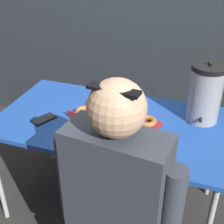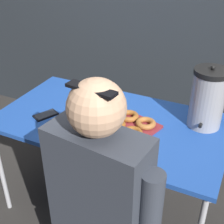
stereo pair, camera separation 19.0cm
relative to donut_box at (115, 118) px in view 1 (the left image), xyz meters
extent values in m
plane|color=#2D2B28|center=(-0.03, 0.00, -0.76)|extent=(12.00, 12.00, 0.00)
cube|color=#23282D|center=(-0.03, 1.05, 0.49)|extent=(6.00, 0.10, 2.50)
cube|color=#1E479E|center=(-0.03, 0.00, -0.04)|extent=(1.42, 0.78, 0.03)
cylinder|color=#ADADB2|center=(-0.69, 0.35, -0.41)|extent=(0.03, 0.03, 0.71)
cylinder|color=#ADADB2|center=(0.64, 0.35, -0.41)|extent=(0.03, 0.03, 0.71)
cube|color=maroon|center=(0.00, 0.00, -0.02)|extent=(0.59, 0.42, 0.02)
cube|color=maroon|center=(-0.04, -0.13, 0.01)|extent=(0.51, 0.16, 0.04)
torus|color=#A76A37|center=(-0.20, 0.00, 0.01)|extent=(0.17, 0.17, 0.03)
torus|color=#955825|center=(-0.08, -0.04, 0.01)|extent=(0.17, 0.17, 0.03)
torus|color=brown|center=(0.04, -0.08, 0.01)|extent=(0.17, 0.17, 0.03)
torus|color=brown|center=(0.17, -0.12, 0.01)|extent=(0.17, 0.17, 0.03)
torus|color=#A36633|center=(-0.16, 0.12, 0.01)|extent=(0.16, 0.16, 0.03)
torus|color=#9B5D2A|center=(-0.04, 0.08, 0.01)|extent=(0.17, 0.17, 0.03)
torus|color=#925522|center=(0.08, 0.05, 0.01)|extent=(0.14, 0.14, 0.03)
torus|color=#9B5E2B|center=(0.20, 0.01, 0.01)|extent=(0.17, 0.17, 0.03)
cylinder|color=#939399|center=(0.50, 0.20, 0.14)|extent=(0.20, 0.20, 0.33)
cylinder|color=black|center=(0.50, 0.20, 0.32)|extent=(0.20, 0.20, 0.03)
sphere|color=black|center=(0.50, 0.20, 0.35)|extent=(0.03, 0.03, 0.03)
cylinder|color=black|center=(0.50, 0.10, 0.04)|extent=(0.02, 0.05, 0.02)
cube|color=black|center=(-0.42, -0.13, -0.02)|extent=(0.14, 0.17, 0.01)
cube|color=#2D333D|center=(-0.42, -0.13, -0.01)|extent=(0.12, 0.15, 0.00)
cube|color=#333842|center=(0.21, -0.60, 0.02)|extent=(0.46, 0.25, 0.60)
sphere|color=tan|center=(0.21, -0.60, 0.44)|extent=(0.23, 0.23, 0.23)
cube|color=black|center=(0.20, -0.63, 0.53)|extent=(0.20, 0.07, 0.01)
cylinder|color=#333842|center=(0.46, -0.63, -0.01)|extent=(0.10, 0.10, 0.48)
cylinder|color=#333842|center=(-0.04, -0.57, -0.01)|extent=(0.10, 0.10, 0.48)
camera|label=1|loc=(0.51, -1.55, 1.01)|focal=50.00mm
camera|label=2|loc=(0.69, -1.48, 1.01)|focal=50.00mm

